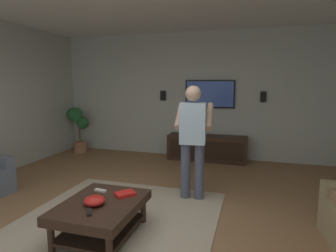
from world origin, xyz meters
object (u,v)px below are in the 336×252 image
object	(u,v)px
person_standing	(193,136)
bowl	(95,201)
tv	(210,94)
wall_speaker_left	(263,97)
wall_speaker_right	(163,96)
media_console	(207,148)
coffee_table	(101,211)
book	(125,194)
potted_plant_tall	(78,123)
remote_white	(100,190)
vase_round	(196,130)
remote_black	(89,212)

from	to	relation	value
person_standing	bowl	bearing A→B (deg)	146.94
tv	wall_speaker_left	size ratio (longest dim) A/B	4.93
tv	wall_speaker_right	bearing A→B (deg)	-90.70
media_console	tv	size ratio (longest dim) A/B	1.57
coffee_table	wall_speaker_left	world-z (taller)	wall_speaker_left
book	wall_speaker_right	xyz separation A→B (m)	(3.45, 0.65, 0.97)
potted_plant_tall	book	bearing A→B (deg)	-138.60
media_console	person_standing	bearing A→B (deg)	3.31
tv	wall_speaker_left	world-z (taller)	tv
tv	remote_white	size ratio (longest dim) A/B	7.24
media_console	book	xyz separation A→B (m)	(-3.20, 0.43, 0.14)
person_standing	wall_speaker_left	distance (m)	2.61
vase_round	wall_speaker_left	world-z (taller)	wall_speaker_left
potted_plant_tall	wall_speaker_right	bearing A→B (deg)	-79.36
remote_black	vase_round	distance (m)	3.79
coffee_table	person_standing	distance (m)	1.64
tv	wall_speaker_right	world-z (taller)	tv
tv	person_standing	bearing A→B (deg)	2.97
coffee_table	wall_speaker_right	distance (m)	3.88
vase_round	wall_speaker_right	xyz separation A→B (m)	(0.20, 0.81, 0.73)
coffee_table	wall_speaker_right	world-z (taller)	wall_speaker_right
bowl	remote_black	world-z (taller)	bowl
coffee_table	book	world-z (taller)	book
bowl	person_standing	bearing A→B (deg)	-27.97
wall_speaker_left	tv	bearing A→B (deg)	90.67
wall_speaker_right	remote_black	bearing A→B (deg)	-172.79
remote_white	remote_black	world-z (taller)	same
coffee_table	wall_speaker_right	size ratio (longest dim) A/B	4.55
remote_white	vase_round	size ratio (longest dim) A/B	0.68
tv	remote_white	xyz separation A→B (m)	(-3.41, 0.77, -1.03)
person_standing	book	distance (m)	1.32
tv	book	xyz separation A→B (m)	(-3.44, 0.43, -1.02)
remote_black	wall_speaker_left	bearing A→B (deg)	-53.71
wall_speaker_left	vase_round	bearing A→B (deg)	98.22
bowl	wall_speaker_right	distance (m)	3.93
bowl	book	bearing A→B (deg)	-30.35
bowl	wall_speaker_right	bearing A→B (deg)	6.80
book	media_console	bearing A→B (deg)	34.48
coffee_table	remote_black	size ratio (longest dim) A/B	6.67
person_standing	tv	bearing A→B (deg)	-2.12
tv	remote_black	bearing A→B (deg)	-8.33
media_console	bowl	world-z (taller)	media_console
remote_white	book	bearing A→B (deg)	3.46
tv	person_standing	xyz separation A→B (m)	(-2.36, -0.12, -0.51)
person_standing	wall_speaker_right	xyz separation A→B (m)	(2.37, 1.20, 0.46)
coffee_table	tv	world-z (taller)	tv
person_standing	vase_round	distance (m)	2.22
tv	remote_black	world-z (taller)	tv
potted_plant_tall	wall_speaker_right	size ratio (longest dim) A/B	4.95
person_standing	book	size ratio (longest dim) A/B	7.45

